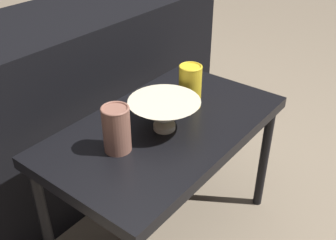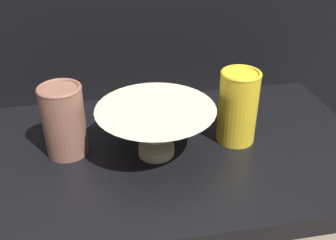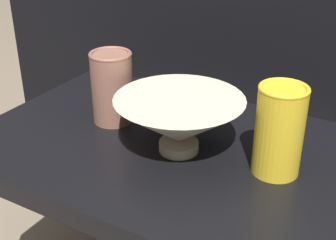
% 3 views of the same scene
% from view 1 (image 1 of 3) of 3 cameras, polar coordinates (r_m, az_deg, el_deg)
% --- Properties ---
extents(ground_plane, '(8.00, 8.00, 0.00)m').
position_cam_1_polar(ground_plane, '(1.63, -0.30, -16.08)').
color(ground_plane, '#7F705B').
extents(table, '(0.83, 0.48, 0.52)m').
position_cam_1_polar(table, '(1.32, -0.36, -2.57)').
color(table, black).
rests_on(table, ground_plane).
extents(couch_backdrop, '(1.58, 0.50, 0.76)m').
position_cam_1_polar(couch_backdrop, '(1.73, -15.48, 1.88)').
color(couch_backdrop, black).
rests_on(couch_backdrop, ground_plane).
extents(bowl, '(0.23, 0.23, 0.10)m').
position_cam_1_polar(bowl, '(1.24, -0.54, 1.04)').
color(bowl, beige).
rests_on(bowl, table).
extents(vase_textured_left, '(0.08, 0.08, 0.14)m').
position_cam_1_polar(vase_textured_left, '(1.14, -7.49, -1.23)').
color(vase_textured_left, brown).
rests_on(vase_textured_left, table).
extents(vase_colorful_right, '(0.08, 0.08, 0.15)m').
position_cam_1_polar(vase_colorful_right, '(1.36, 3.23, 4.98)').
color(vase_colorful_right, gold).
rests_on(vase_colorful_right, table).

